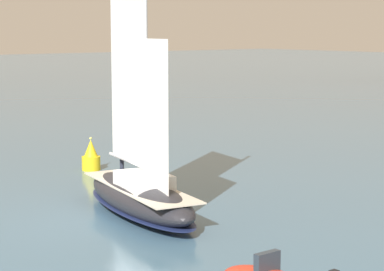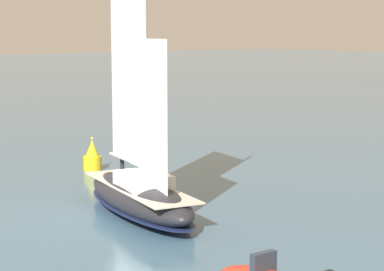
{
  "view_description": "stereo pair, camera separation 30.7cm",
  "coord_description": "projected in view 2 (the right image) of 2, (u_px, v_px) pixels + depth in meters",
  "views": [
    {
      "loc": [
        27.2,
        -18.62,
        8.33
      ],
      "look_at": [
        0.0,
        3.0,
        3.36
      ],
      "focal_mm": 70.0,
      "sensor_mm": 36.0,
      "label": 1
    },
    {
      "loc": [
        27.39,
        -18.38,
        8.33
      ],
      "look_at": [
        0.0,
        3.0,
        3.36
      ],
      "focal_mm": 70.0,
      "sensor_mm": 36.0,
      "label": 2
    }
  ],
  "objects": [
    {
      "name": "channel_buoy",
      "position": [
        92.0,
        157.0,
        44.38
      ],
      "size": [
        1.09,
        1.09,
        1.98
      ],
      "color": "yellow",
      "rests_on": "ground"
    },
    {
      "name": "sailboat_main",
      "position": [
        140.0,
        192.0,
        33.58
      ],
      "size": [
        10.02,
        4.5,
        13.31
      ],
      "color": "#232328",
      "rests_on": "ground"
    },
    {
      "name": "ground_plane",
      "position": [
        140.0,
        215.0,
        33.75
      ],
      "size": [
        400.0,
        400.0,
        0.0
      ],
      "primitive_type": "plane",
      "color": "#42667F"
    }
  ]
}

